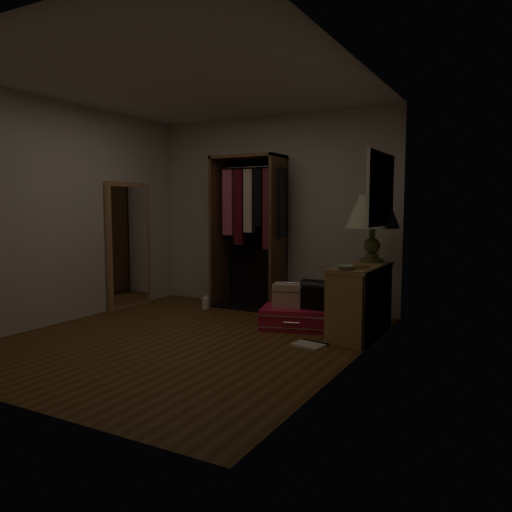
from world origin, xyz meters
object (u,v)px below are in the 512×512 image
Objects in this scene: open_wardrobe at (252,219)px; black_bag at (316,294)px; white_jug at (206,303)px; train_case at (290,295)px; floor_mirror at (129,245)px; pink_suitcase at (295,317)px; console_bookshelf at (361,299)px; table_lamp at (373,213)px.

black_bag is at bearing -31.34° from open_wardrobe.
train_case is at bearing -13.87° from white_jug.
floor_mirror is (-1.49, -0.77, -0.36)m from open_wardrobe.
black_bag reaches higher than pink_suitcase.
open_wardrobe is at bearing 27.29° from floor_mirror.
console_bookshelf is 0.55× the size of open_wardrobe.
floor_mirror is at bearing 163.11° from pink_suitcase.
pink_suitcase is at bearing -14.45° from white_jug.
console_bookshelf reaches higher than pink_suitcase.
train_case is 2.41× the size of white_jug.
black_bag is 0.43× the size of table_lamp.
table_lamp is (0.83, 0.39, 0.93)m from train_case.
open_wardrobe is at bearing 150.37° from black_bag.
open_wardrobe is 1.30m from white_jug.
console_bookshelf is 1.26× the size of pink_suitcase.
console_bookshelf reaches higher than train_case.
table_lamp is (1.75, -0.37, 0.08)m from open_wardrobe.
console_bookshelf is 3.39× the size of black_bag.
black_bag reaches higher than white_jug.
black_bag is 1.80× the size of white_jug.
console_bookshelf is 0.66× the size of floor_mirror.
floor_mirror is 5.14× the size of black_bag.
floor_mirror is 1.32m from white_jug.
table_lamp is (3.24, 0.40, 0.45)m from floor_mirror.
black_bag is (0.23, 0.04, 0.29)m from pink_suitcase.
pink_suitcase is at bearing -0.37° from floor_mirror.
train_case is at bearing 138.92° from pink_suitcase.
table_lamp reaches higher than train_case.
floor_mirror is at bearing -152.71° from open_wardrobe.
table_lamp is (0.75, 0.42, 1.18)m from pink_suitcase.
open_wardrobe is 11.15× the size of white_jug.
open_wardrobe is at bearing 157.42° from console_bookshelf.
table_lamp is at bearing 89.20° from console_bookshelf.
floor_mirror is 1.91× the size of pink_suitcase.
pink_suitcase is at bearing -38.27° from open_wardrobe.
open_wardrobe is at bearing 125.74° from train_case.
black_bag is (2.72, 0.02, -0.45)m from floor_mirror.
black_bag reaches higher than train_case.
train_case is 1.34× the size of black_bag.
open_wardrobe reaches higher than white_jug.
floor_mirror reaches higher than black_bag.
white_jug is at bearing 20.10° from floor_mirror.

